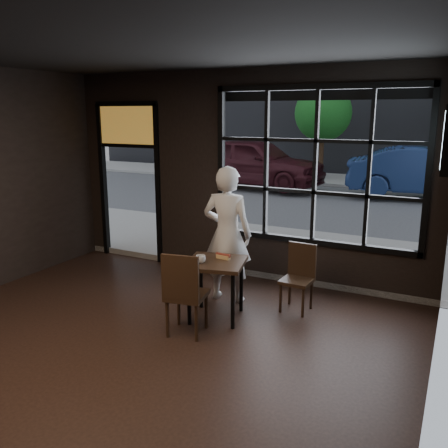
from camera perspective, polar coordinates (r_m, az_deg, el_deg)
The scene contains 16 objects.
floor at distance 5.07m, azimuth -16.19°, elevation -17.63°, with size 6.00×7.00×0.02m, color black.
ceiling at distance 4.43m, azimuth -19.03°, elevation 21.14°, with size 6.00×7.00×0.02m, color black.
wall_right at distance 3.26m, azimuth 24.21°, elevation -4.89°, with size 0.04×7.00×3.20m, color black.
window_frame at distance 6.92m, azimuth 10.91°, elevation 6.77°, with size 3.06×0.12×2.28m, color black.
stained_transom at distance 8.41m, azimuth -11.54°, elevation 11.60°, with size 1.20×0.06×0.70m, color orange.
street_asphalt at distance 27.41m, azimuth 20.35°, elevation 7.01°, with size 60.00×41.00×0.04m, color #545456.
building_across at distance 26.76m, azimuth 21.46°, elevation 23.02°, with size 28.00×12.00×15.00m, color #5B5956.
cafe_table at distance 6.03m, azimuth -0.96°, elevation -7.86°, with size 0.70×0.70×0.76m, color black.
chair_near at distance 5.60m, azimuth -4.50°, elevation -8.19°, with size 0.44×0.44×1.02m, color black.
chair_window at distance 6.28m, azimuth 8.74°, elevation -6.52°, with size 0.38×0.38×0.88m, color black.
man at distance 6.45m, azimuth 0.40°, elevation -1.26°, with size 0.68×0.45×1.87m, color silver.
hotdog at distance 5.99m, azimuth -0.08°, elevation -3.93°, with size 0.20×0.08×0.06m, color tan, non-canonical shape.
cup at distance 5.82m, azimuth -2.83°, elevation -4.24°, with size 0.12×0.12×0.10m, color silver.
navy_car at distance 15.34m, azimuth 23.02°, elevation 5.78°, with size 1.57×4.50×1.48m, color #15254D.
maroon_car at distance 16.32m, azimuth 3.72°, elevation 7.45°, with size 1.93×4.81×1.64m, color #3B1319.
tree_left at distance 18.56m, azimuth 11.84°, elevation 12.92°, with size 2.11×2.11×3.61m.
Camera 1 is at (3.08, -3.12, 2.55)m, focal length 38.00 mm.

